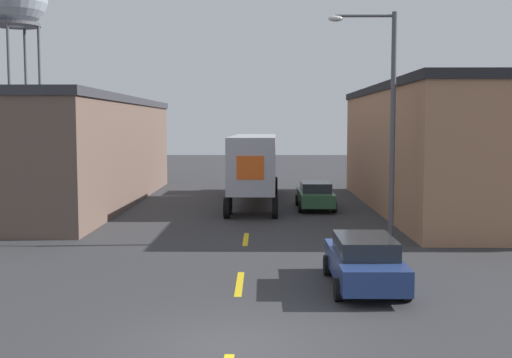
% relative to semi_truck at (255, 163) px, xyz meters
% --- Properties ---
extents(ground_plane, '(160.00, 160.00, 0.00)m').
position_rel_semi_truck_xyz_m(ground_plane, '(-0.23, -23.86, -2.32)').
color(ground_plane, '#333335').
extents(road_centerline, '(0.20, 16.88, 0.01)m').
position_rel_semi_truck_xyz_m(road_centerline, '(-0.23, -18.62, -2.32)').
color(road_centerline, gold).
rests_on(road_centerline, ground_plane).
extents(warehouse_left, '(11.14, 23.73, 6.06)m').
position_rel_semi_truck_xyz_m(warehouse_left, '(-12.26, -0.04, 0.71)').
color(warehouse_left, brown).
rests_on(warehouse_left, ground_plane).
extents(warehouse_right, '(12.16, 21.54, 6.57)m').
position_rel_semi_truck_xyz_m(warehouse_right, '(12.30, -2.57, 0.97)').
color(warehouse_right, '#9E7051').
rests_on(warehouse_right, ground_plane).
extents(semi_truck, '(2.89, 13.88, 3.90)m').
position_rel_semi_truck_xyz_m(semi_truck, '(0.00, 0.00, 0.00)').
color(semi_truck, '#B21919').
rests_on(semi_truck, ground_plane).
extents(parked_car_right_near, '(1.96, 4.59, 1.45)m').
position_rel_semi_truck_xyz_m(parked_car_right_near, '(3.25, -19.00, -1.57)').
color(parked_car_right_near, navy).
rests_on(parked_car_right_near, ground_plane).
extents(parked_car_right_far, '(1.96, 4.59, 1.45)m').
position_rel_semi_truck_xyz_m(parked_car_right_far, '(3.25, -2.56, -1.57)').
color(parked_car_right_far, '#2D5B38').
rests_on(parked_car_right_far, ground_plane).
extents(street_lamp, '(2.60, 0.32, 8.74)m').
position_rel_semi_truck_xyz_m(street_lamp, '(5.10, -12.10, 2.71)').
color(street_lamp, '#4C4C51').
rests_on(street_lamp, ground_plane).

